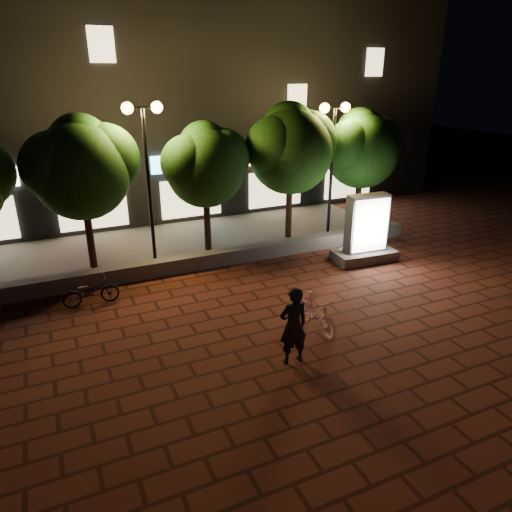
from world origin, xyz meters
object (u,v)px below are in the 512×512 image
tree_left (82,165)px  scooter_parked (91,292)px  tree_far_right (362,146)px  ad_kiosk (366,235)px  scooter_pink (316,313)px  rider (293,326)px  street_lamp_right (333,135)px  tree_mid (206,162)px  street_lamp_left (145,143)px  tree_right (291,146)px

tree_left → scooter_parked: tree_left is taller
tree_left → tree_far_right: 10.50m
tree_far_right → ad_kiosk: tree_far_right is taller
scooter_pink → rider: size_ratio=0.86×
tree_left → rider: (3.38, -7.48, -2.52)m
tree_far_right → street_lamp_right: (-1.55, -0.26, 0.53)m
tree_mid → tree_far_right: (6.50, 0.00, 0.15)m
street_lamp_left → scooter_pink: bearing=-67.1°
street_lamp_left → street_lamp_right: 7.00m
street_lamp_left → scooter_pink: 7.64m
street_lamp_right → tree_right: bearing=170.9°
tree_right → scooter_pink: (-2.72, -6.49, -3.09)m
tree_left → rider: bearing=-65.7°
street_lamp_right → scooter_pink: size_ratio=3.12×
scooter_parked → scooter_pink: bearing=-127.2°
street_lamp_left → rider: size_ratio=2.80×
ad_kiosk → scooter_pink: (-3.98, -3.34, -0.46)m
scooter_pink → ad_kiosk: bearing=35.2°
tree_right → street_lamp_right: bearing=-9.1°
street_lamp_left → scooter_pink: size_ratio=3.25×
tree_left → rider: size_ratio=2.64×
tree_right → rider: 8.84m
ad_kiosk → rider: bearing=-140.2°
ad_kiosk → scooter_parked: (-8.97, 0.45, -0.54)m
tree_mid → scooter_pink: tree_mid is taller
rider → tree_far_right: bearing=-132.5°
tree_mid → street_lamp_left: (-2.05, -0.26, 0.81)m
tree_left → tree_right: (7.30, 0.00, 0.12)m
ad_kiosk → tree_right: bearing=111.7°
street_lamp_left → scooter_pink: street_lamp_left is taller
tree_left → scooter_parked: (-0.41, -2.71, -3.04)m
rider → scooter_parked: bearing=-50.4°
tree_mid → scooter_parked: tree_mid is taller
street_lamp_left → ad_kiosk: 7.85m
tree_left → tree_mid: tree_left is taller
tree_right → tree_far_right: size_ratio=1.06×
scooter_pink → scooter_parked: 6.26m
rider → scooter_parked: rider is taller
scooter_pink → rider: 1.61m
scooter_parked → tree_mid: bearing=-58.4°
tree_mid → street_lamp_left: 2.22m
street_lamp_right → scooter_parked: 10.28m
tree_far_right → ad_kiosk: bearing=-121.6°
tree_far_right → street_lamp_left: bearing=-178.2°
scooter_pink → tree_mid: bearing=90.4°
tree_right → scooter_pink: size_ratio=3.17×
street_lamp_right → rider: street_lamp_right is taller
tree_left → tree_mid: size_ratio=1.09×
tree_left → ad_kiosk: 9.46m
scooter_parked → tree_far_right: bearing=-76.1°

